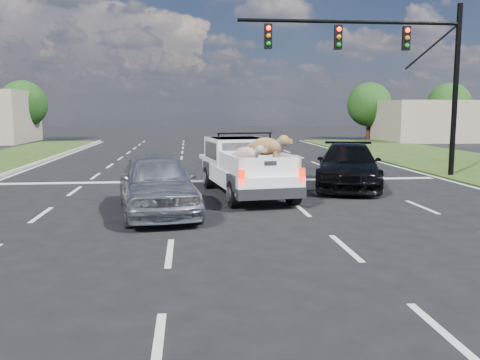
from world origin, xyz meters
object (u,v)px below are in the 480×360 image
object	(u,v)px
pickup_truck	(245,166)
silver_sedan	(157,183)
traffic_signal	(400,61)
black_coupe	(348,166)

from	to	relation	value
pickup_truck	silver_sedan	xyz separation A→B (m)	(-2.68, -2.77, -0.14)
traffic_signal	silver_sedan	xyz separation A→B (m)	(-9.40, -6.58, -3.91)
silver_sedan	black_coupe	distance (m)	7.63
silver_sedan	traffic_signal	bearing A→B (deg)	26.40
traffic_signal	pickup_truck	xyz separation A→B (m)	(-6.72, -3.81, -3.77)
traffic_signal	pickup_truck	bearing A→B (deg)	-150.44
pickup_truck	black_coupe	xyz separation A→B (m)	(3.84, 1.20, -0.18)
traffic_signal	silver_sedan	world-z (taller)	traffic_signal
silver_sedan	black_coupe	xyz separation A→B (m)	(6.52, 3.97, -0.04)
black_coupe	traffic_signal	bearing A→B (deg)	59.19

